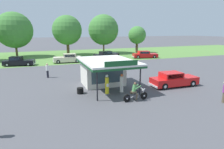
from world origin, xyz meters
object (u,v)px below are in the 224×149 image
at_px(featured_classic_sedan, 174,80).
at_px(parked_car_back_row_centre, 19,62).
at_px(parked_car_back_row_centre_left, 106,55).
at_px(bystander_strolling_foreground, 47,70).
at_px(spare_tire_stack, 80,91).
at_px(bystander_standing_back_lot, 116,64).
at_px(parked_car_back_row_right, 145,55).
at_px(gas_pump_offside, 122,84).
at_px(parked_car_back_row_centre_right, 68,58).
at_px(gas_pump_nearside, 107,86).
at_px(motorcycle_with_rider, 135,93).

xyz_separation_m(featured_classic_sedan, parked_car_back_row_centre, (-16.18, 18.66, -0.01)).
height_order(parked_car_back_row_centre, parked_car_back_row_centre_left, parked_car_back_row_centre).
xyz_separation_m(bystander_strolling_foreground, spare_tire_stack, (2.52, -7.36, -0.67)).
bearing_deg(parked_car_back_row_centre, parked_car_back_row_centre_left, 10.70).
xyz_separation_m(bystander_standing_back_lot, spare_tire_stack, (-6.80, -8.30, -0.63)).
relative_size(parked_car_back_row_centre, parked_car_back_row_centre_left, 0.89).
bearing_deg(parked_car_back_row_right, gas_pump_offside, -125.28).
distance_m(parked_car_back_row_centre, parked_car_back_row_centre_right, 8.00).
height_order(gas_pump_offside, featured_classic_sedan, gas_pump_offside).
bearing_deg(parked_car_back_row_centre_right, parked_car_back_row_centre, -177.36).
bearing_deg(bystander_standing_back_lot, bystander_strolling_foreground, -174.27).
xyz_separation_m(gas_pump_nearside, spare_tire_stack, (-2.20, 1.17, -0.58)).
relative_size(parked_car_back_row_right, parked_car_back_row_centre, 1.09).
bearing_deg(motorcycle_with_rider, parked_car_back_row_right, 58.10).
relative_size(bystander_standing_back_lot, spare_tire_stack, 2.79).
distance_m(parked_car_back_row_right, parked_car_back_row_centre_right, 15.95).
height_order(gas_pump_offside, parked_car_back_row_centre_left, gas_pump_offside).
bearing_deg(spare_tire_stack, gas_pump_nearside, -27.96).
bearing_deg(parked_car_back_row_right, parked_car_back_row_centre, -178.61).
bearing_deg(gas_pump_offside, spare_tire_stack, 162.15).
height_order(featured_classic_sedan, bystander_strolling_foreground, bystander_strolling_foreground).
xyz_separation_m(featured_classic_sedan, bystander_strolling_foreground, (-12.09, 8.41, 0.26)).
height_order(parked_car_back_row_centre_right, spare_tire_stack, parked_car_back_row_centre_right).
relative_size(featured_classic_sedan, spare_tire_stack, 8.66).
distance_m(motorcycle_with_rider, spare_tire_stack, 5.18).
relative_size(parked_car_back_row_right, parked_car_back_row_centre_right, 1.09).
bearing_deg(featured_classic_sedan, parked_car_back_row_right, 68.01).
bearing_deg(motorcycle_with_rider, bystander_standing_back_lot, 75.97).
relative_size(gas_pump_nearside, bystander_strolling_foreground, 1.06).
distance_m(motorcycle_with_rider, parked_car_back_row_centre, 23.50).
distance_m(motorcycle_with_rider, featured_classic_sedan, 6.17).
bearing_deg(gas_pump_offside, featured_classic_sedan, 1.22).
height_order(parked_car_back_row_centre, spare_tire_stack, parked_car_back_row_centre).
distance_m(gas_pump_offside, parked_car_back_row_centre_left, 22.68).
height_order(parked_car_back_row_right, parked_car_back_row_centre_right, parked_car_back_row_centre_right).
relative_size(parked_car_back_row_centre_left, parked_car_back_row_centre_right, 1.12).
height_order(gas_pump_nearside, spare_tire_stack, gas_pump_nearside).
bearing_deg(parked_car_back_row_centre_left, bystander_strolling_foreground, -132.45).
distance_m(gas_pump_offside, parked_car_back_row_centre_right, 19.28).
bearing_deg(featured_classic_sedan, motorcycle_with_rider, -157.33).
height_order(motorcycle_with_rider, bystander_standing_back_lot, bystander_standing_back_lot).
distance_m(gas_pump_nearside, spare_tire_stack, 2.56).
xyz_separation_m(motorcycle_with_rider, parked_car_back_row_right, (13.46, 21.61, 0.01)).
xyz_separation_m(motorcycle_with_rider, parked_car_back_row_centre, (-10.49, 21.03, 0.02)).
relative_size(gas_pump_offside, parked_car_back_row_centre_left, 0.32).
height_order(bystander_strolling_foreground, bystander_standing_back_lot, bystander_strolling_foreground).
xyz_separation_m(parked_car_back_row_right, parked_car_back_row_centre, (-23.95, -0.58, 0.01)).
distance_m(gas_pump_offside, bystander_standing_back_lot, 9.99).
height_order(gas_pump_nearside, bystander_strolling_foreground, gas_pump_nearside).
bearing_deg(parked_car_back_row_centre_right, parked_car_back_row_centre_left, 18.08).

